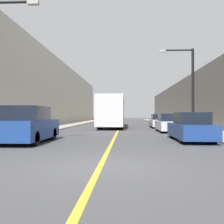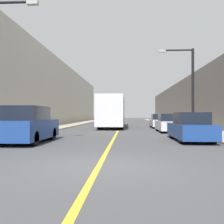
{
  "view_description": "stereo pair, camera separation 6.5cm",
  "coord_description": "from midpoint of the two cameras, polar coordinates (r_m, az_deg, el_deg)",
  "views": [
    {
      "loc": [
        0.73,
        -7.32,
        1.46
      ],
      "look_at": [
        -0.46,
        14.45,
        1.65
      ],
      "focal_mm": 42.0,
      "sensor_mm": 36.0,
      "label": 1
    },
    {
      "loc": [
        0.79,
        -7.32,
        1.46
      ],
      "look_at": [
        -0.46,
        14.45,
        1.65
      ],
      "focal_mm": 42.0,
      "sensor_mm": 36.0,
      "label": 2
    }
  ],
  "objects": [
    {
      "name": "sidewalk_left",
      "position": [
        38.15,
        -8.68,
        -2.6
      ],
      "size": [
        3.22,
        72.0,
        0.1
      ],
      "primitive_type": "cube",
      "color": "#A89E8C",
      "rests_on": "ground"
    },
    {
      "name": "car_right_near",
      "position": [
        14.98,
        16.63,
        -3.36
      ],
      "size": [
        1.78,
        4.72,
        1.56
      ],
      "color": "navy",
      "rests_on": "ground"
    },
    {
      "name": "road_center_line",
      "position": [
        37.36,
        1.94,
        -2.73
      ],
      "size": [
        0.16,
        72.0,
        0.01
      ],
      "primitive_type": "cube",
      "color": "gold",
      "rests_on": "ground"
    },
    {
      "name": "bus",
      "position": [
        29.15,
        0.0,
        0.13
      ],
      "size": [
        2.56,
        12.17,
        3.3
      ],
      "color": "silver",
      "rests_on": "ground"
    },
    {
      "name": "car_right_far",
      "position": [
        28.55,
        10.21,
        -2.07
      ],
      "size": [
        1.85,
        4.33,
        1.48
      ],
      "color": "silver",
      "rests_on": "ground"
    },
    {
      "name": "ground_plane",
      "position": [
        7.5,
        -2.81,
        -11.68
      ],
      "size": [
        200.0,
        200.0,
        0.0
      ],
      "primitive_type": "plane",
      "color": "#474749"
    },
    {
      "name": "sidewalk_right",
      "position": [
        37.87,
        12.65,
        -2.61
      ],
      "size": [
        3.22,
        72.0,
        0.1
      ],
      "primitive_type": "cube",
      "color": "#A89E8C",
      "rests_on": "ground"
    },
    {
      "name": "building_row_right",
      "position": [
        38.65,
        17.93,
        2.11
      ],
      "size": [
        4.0,
        72.0,
        6.4
      ],
      "primitive_type": "cube",
      "color": "#66605B",
      "rests_on": "ground"
    },
    {
      "name": "car_right_mid",
      "position": [
        22.07,
        12.11,
        -2.51
      ],
      "size": [
        1.76,
        4.5,
        1.5
      ],
      "color": "silver",
      "rests_on": "ground"
    },
    {
      "name": "street_lamp_right",
      "position": [
        20.55,
        16.38,
        5.96
      ],
      "size": [
        2.63,
        0.24,
        6.28
      ],
      "color": "black",
      "rests_on": "sidewalk_right"
    },
    {
      "name": "parked_suv_left",
      "position": [
        14.14,
        -17.93,
        -2.86
      ],
      "size": [
        1.96,
        4.74,
        1.87
      ],
      "color": "navy",
      "rests_on": "ground"
    },
    {
      "name": "building_row_left",
      "position": [
        39.15,
        -13.86,
        4.15
      ],
      "size": [
        4.0,
        72.0,
        9.24
      ],
      "primitive_type": "cube",
      "color": "#B7B2A3",
      "rests_on": "ground"
    }
  ]
}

